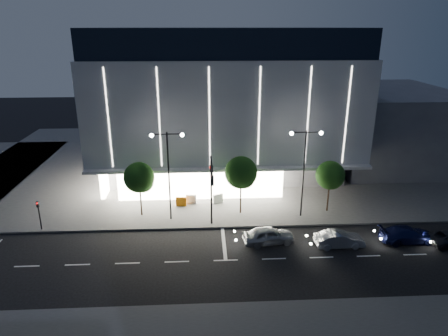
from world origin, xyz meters
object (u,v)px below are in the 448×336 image
at_px(street_lamp_west, 168,163).
at_px(car_third, 408,235).
at_px(car_second, 339,239).
at_px(barrier_a, 181,202).
at_px(barrier_d, 218,199).
at_px(ped_signal_far, 39,212).
at_px(car_lead, 269,235).
at_px(traffic_mast, 211,182).
at_px(tree_left, 140,179).
at_px(tree_mid, 241,174).
at_px(barrier_b, 191,199).
at_px(street_lamp_east, 304,161).
at_px(tree_right, 330,177).

height_order(street_lamp_west, car_third, street_lamp_west).
distance_m(car_second, barrier_a, 16.61).
relative_size(car_third, barrier_a, 4.48).
bearing_deg(barrier_d, ped_signal_far, 174.20).
height_order(car_lead, car_third, car_lead).
relative_size(traffic_mast, car_third, 1.44).
bearing_deg(tree_left, barrier_a, 26.38).
distance_m(tree_mid, barrier_b, 6.77).
distance_m(car_third, barrier_b, 21.32).
distance_m(car_third, barrier_a, 22.05).
relative_size(street_lamp_east, car_lead, 1.99).
distance_m(tree_right, barrier_a, 15.60).
height_order(street_lamp_east, tree_left, street_lamp_east).
height_order(tree_mid, barrier_d, tree_mid).
relative_size(car_third, barrier_b, 4.48).
bearing_deg(ped_signal_far, car_lead, -9.32).
relative_size(street_lamp_west, tree_left, 1.57).
relative_size(tree_mid, car_third, 1.25).
xyz_separation_m(car_second, barrier_d, (-10.19, 9.35, -0.05)).
xyz_separation_m(car_third, barrier_d, (-16.52, 8.87, -0.06)).
bearing_deg(barrier_a, tree_left, -149.04).
height_order(traffic_mast, car_second, traffic_mast).
distance_m(tree_left, barrier_d, 8.83).
relative_size(traffic_mast, car_lead, 1.57).
distance_m(ped_signal_far, barrier_d, 17.57).
bearing_deg(street_lamp_west, street_lamp_east, 0.00).
bearing_deg(ped_signal_far, barrier_b, 19.78).
bearing_deg(car_second, ped_signal_far, 78.52).
bearing_deg(ped_signal_far, car_second, -9.15).
xyz_separation_m(tree_left, car_second, (17.96, -6.87, -3.33)).
distance_m(traffic_mast, car_lead, 6.90).
relative_size(car_lead, barrier_d, 4.11).
bearing_deg(traffic_mast, tree_right, 17.02).
bearing_deg(street_lamp_west, car_lead, -28.92).
relative_size(traffic_mast, tree_mid, 1.15).
height_order(tree_left, tree_right, tree_left).
relative_size(street_lamp_east, car_third, 1.83).
distance_m(ped_signal_far, car_second, 27.36).
relative_size(tree_left, car_lead, 1.27).
xyz_separation_m(traffic_mast, barrier_a, (-3.12, 5.59, -4.38)).
distance_m(car_lead, barrier_d, 9.40).
bearing_deg(car_lead, car_third, -99.63).
xyz_separation_m(car_second, barrier_b, (-13.06, 9.35, -0.05)).
height_order(tree_right, barrier_d, tree_right).
relative_size(street_lamp_east, barrier_a, 8.18).
relative_size(barrier_a, barrier_d, 1.00).
xyz_separation_m(tree_left, car_third, (24.29, -6.39, -3.32)).
bearing_deg(ped_signal_far, tree_mid, 7.55).
distance_m(ped_signal_far, barrier_b, 14.85).
relative_size(car_second, car_third, 0.87).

